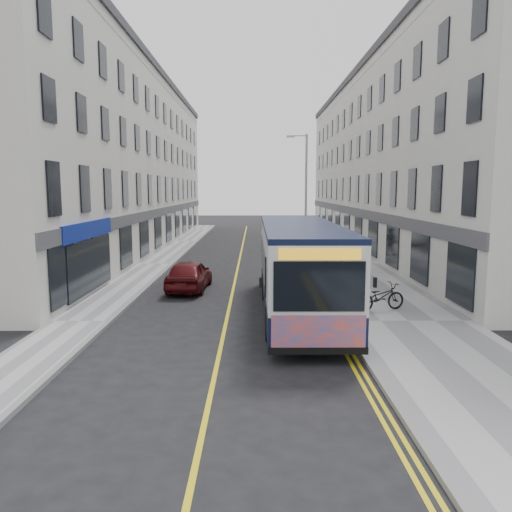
{
  "coord_description": "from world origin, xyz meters",
  "views": [
    {
      "loc": [
        1.0,
        -17.83,
        4.59
      ],
      "look_at": [
        1.06,
        4.4,
        1.6
      ],
      "focal_mm": 35.0,
      "sensor_mm": 36.0,
      "label": 1
    }
  ],
  "objects_px": {
    "streetlamp": "(305,192)",
    "car_maroon": "(189,275)",
    "bicycle": "(380,297)",
    "city_bus": "(299,264)",
    "pedestrian_near": "(337,252)",
    "car_white": "(281,234)",
    "pedestrian_far": "(339,242)"
  },
  "relations": [
    {
      "from": "streetlamp",
      "to": "bicycle",
      "type": "height_order",
      "value": "streetlamp"
    },
    {
      "from": "pedestrian_far",
      "to": "car_maroon",
      "type": "bearing_deg",
      "value": -124.18
    },
    {
      "from": "pedestrian_near",
      "to": "car_white",
      "type": "bearing_deg",
      "value": 97.15
    },
    {
      "from": "pedestrian_near",
      "to": "car_maroon",
      "type": "xyz_separation_m",
      "value": [
        -7.61,
        -5.18,
        -0.41
      ]
    },
    {
      "from": "car_white",
      "to": "bicycle",
      "type": "bearing_deg",
      "value": -78.11
    },
    {
      "from": "pedestrian_far",
      "to": "pedestrian_near",
      "type": "bearing_deg",
      "value": -96.6
    },
    {
      "from": "streetlamp",
      "to": "bicycle",
      "type": "distance_m",
      "value": 14.34
    },
    {
      "from": "bicycle",
      "to": "pedestrian_far",
      "type": "relative_size",
      "value": 1.03
    },
    {
      "from": "bicycle",
      "to": "car_maroon",
      "type": "relative_size",
      "value": 0.47
    },
    {
      "from": "streetlamp",
      "to": "car_white",
      "type": "bearing_deg",
      "value": 95.41
    },
    {
      "from": "city_bus",
      "to": "pedestrian_near",
      "type": "relative_size",
      "value": 5.74
    },
    {
      "from": "city_bus",
      "to": "car_maroon",
      "type": "xyz_separation_m",
      "value": [
        -4.64,
        4.26,
        -1.12
      ]
    },
    {
      "from": "streetlamp",
      "to": "car_white",
      "type": "height_order",
      "value": "streetlamp"
    },
    {
      "from": "car_white",
      "to": "car_maroon",
      "type": "relative_size",
      "value": 1.12
    },
    {
      "from": "car_white",
      "to": "car_maroon",
      "type": "height_order",
      "value": "car_white"
    },
    {
      "from": "city_bus",
      "to": "pedestrian_near",
      "type": "bearing_deg",
      "value": 72.55
    },
    {
      "from": "streetlamp",
      "to": "pedestrian_far",
      "type": "relative_size",
      "value": 4.22
    },
    {
      "from": "car_maroon",
      "to": "car_white",
      "type": "bearing_deg",
      "value": -101.42
    },
    {
      "from": "bicycle",
      "to": "car_white",
      "type": "height_order",
      "value": "car_white"
    },
    {
      "from": "pedestrian_near",
      "to": "car_maroon",
      "type": "relative_size",
      "value": 0.48
    },
    {
      "from": "streetlamp",
      "to": "bicycle",
      "type": "xyz_separation_m",
      "value": [
        1.49,
        -13.77,
        -3.75
      ]
    },
    {
      "from": "pedestrian_near",
      "to": "streetlamp",
      "type": "bearing_deg",
      "value": 106.62
    },
    {
      "from": "streetlamp",
      "to": "pedestrian_near",
      "type": "relative_size",
      "value": 4.0
    },
    {
      "from": "pedestrian_near",
      "to": "car_maroon",
      "type": "height_order",
      "value": "pedestrian_near"
    },
    {
      "from": "pedestrian_far",
      "to": "car_maroon",
      "type": "distance_m",
      "value": 14.02
    },
    {
      "from": "bicycle",
      "to": "car_maroon",
      "type": "height_order",
      "value": "car_maroon"
    },
    {
      "from": "car_white",
      "to": "city_bus",
      "type": "bearing_deg",
      "value": -85.3
    },
    {
      "from": "city_bus",
      "to": "car_maroon",
      "type": "relative_size",
      "value": 2.76
    },
    {
      "from": "streetlamp",
      "to": "car_maroon",
      "type": "distance_m",
      "value": 11.8
    },
    {
      "from": "bicycle",
      "to": "pedestrian_far",
      "type": "distance_m",
      "value": 15.41
    },
    {
      "from": "city_bus",
      "to": "bicycle",
      "type": "relative_size",
      "value": 5.88
    },
    {
      "from": "car_maroon",
      "to": "pedestrian_near",
      "type": "bearing_deg",
      "value": -142.3
    }
  ]
}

